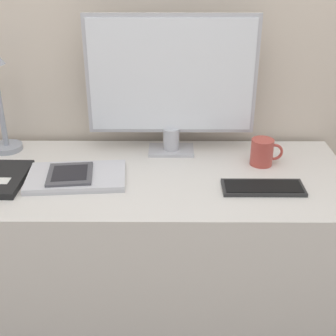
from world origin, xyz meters
name	(u,v)px	position (x,y,z in m)	size (l,w,h in m)	color
wall_back	(148,14)	(0.00, 0.58, 1.20)	(3.60, 0.05, 2.40)	beige
desk	(149,261)	(0.00, 0.24, 0.36)	(1.38, 0.58, 0.73)	silver
monitor	(171,82)	(0.08, 0.43, 1.00)	(0.60, 0.11, 0.50)	#B7B7BC
keyboard	(263,187)	(0.38, 0.14, 0.73)	(0.26, 0.10, 0.01)	#282828
laptop	(77,177)	(-0.23, 0.20, 0.74)	(0.34, 0.22, 0.02)	#BCBCC1
ereader	(70,174)	(-0.25, 0.19, 0.75)	(0.16, 0.17, 0.01)	#4C4C51
coffee_mug	(263,152)	(0.41, 0.32, 0.77)	(0.11, 0.08, 0.09)	#B7473D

